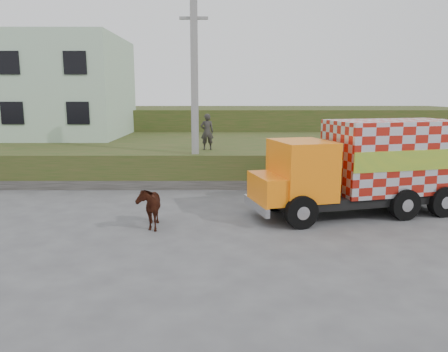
{
  "coord_description": "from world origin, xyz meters",
  "views": [
    {
      "loc": [
        0.21,
        -14.46,
        4.07
      ],
      "look_at": [
        0.25,
        0.33,
        1.3
      ],
      "focal_mm": 35.0,
      "sensor_mm": 36.0,
      "label": 1
    }
  ],
  "objects_px": {
    "cow": "(149,206)",
    "pedestrian": "(207,132)",
    "utility_pole": "(195,94)",
    "cargo_truck": "(367,166)"
  },
  "relations": [
    {
      "from": "utility_pole",
      "to": "pedestrian",
      "type": "relative_size",
      "value": 4.73
    },
    {
      "from": "utility_pole",
      "to": "cow",
      "type": "height_order",
      "value": "utility_pole"
    },
    {
      "from": "cargo_truck",
      "to": "cow",
      "type": "xyz_separation_m",
      "value": [
        -7.24,
        -1.63,
        -0.98
      ]
    },
    {
      "from": "cow",
      "to": "pedestrian",
      "type": "height_order",
      "value": "pedestrian"
    },
    {
      "from": "cargo_truck",
      "to": "pedestrian",
      "type": "height_order",
      "value": "cargo_truck"
    },
    {
      "from": "cow",
      "to": "utility_pole",
      "type": "bearing_deg",
      "value": 70.95
    },
    {
      "from": "utility_pole",
      "to": "pedestrian",
      "type": "bearing_deg",
      "value": 72.13
    },
    {
      "from": "utility_pole",
      "to": "cargo_truck",
      "type": "relative_size",
      "value": 1.06
    },
    {
      "from": "utility_pole",
      "to": "pedestrian",
      "type": "xyz_separation_m",
      "value": [
        0.47,
        1.46,
        -1.73
      ]
    },
    {
      "from": "cargo_truck",
      "to": "cow",
      "type": "height_order",
      "value": "cargo_truck"
    }
  ]
}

